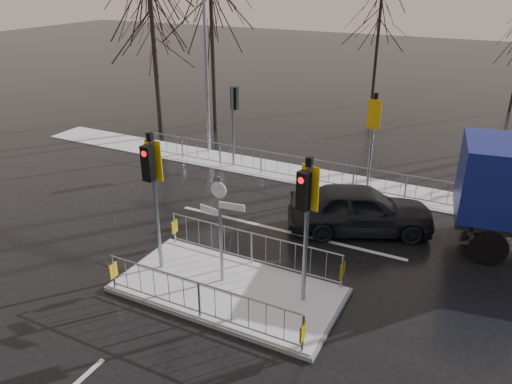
% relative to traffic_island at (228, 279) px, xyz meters
% --- Properties ---
extents(ground, '(120.00, 120.00, 0.00)m').
position_rel_traffic_island_xyz_m(ground, '(0.01, -0.01, -0.39)').
color(ground, black).
rests_on(ground, ground).
extents(snow_verge, '(30.00, 2.00, 0.04)m').
position_rel_traffic_island_xyz_m(snow_verge, '(0.01, 8.59, -0.37)').
color(snow_verge, white).
rests_on(snow_verge, ground).
extents(lane_markings, '(8.00, 11.38, 0.01)m').
position_rel_traffic_island_xyz_m(lane_markings, '(0.01, -0.34, -0.39)').
color(lane_markings, silver).
rests_on(lane_markings, ground).
extents(traffic_island, '(6.00, 3.04, 4.15)m').
position_rel_traffic_island_xyz_m(traffic_island, '(0.00, 0.00, 0.00)').
color(traffic_island, slate).
rests_on(traffic_island, ground).
extents(far_kerb_fixtures, '(18.00, 0.65, 3.83)m').
position_rel_traffic_island_xyz_m(far_kerb_fixtures, '(0.31, 8.08, 0.63)').
color(far_kerb_fixtures, gray).
rests_on(far_kerb_fixtures, ground).
extents(car_far_lane, '(5.06, 3.65, 1.60)m').
position_rel_traffic_island_xyz_m(car_far_lane, '(2.15, 4.94, 0.41)').
color(car_far_lane, black).
rests_on(car_far_lane, ground).
extents(tree_near_a, '(4.75, 4.75, 8.97)m').
position_rel_traffic_island_xyz_m(tree_near_a, '(-10.49, 10.99, 5.72)').
color(tree_near_a, black).
rests_on(tree_near_a, ground).
extents(tree_near_b, '(4.00, 4.00, 7.55)m').
position_rel_traffic_island_xyz_m(tree_near_b, '(-7.99, 12.49, 4.76)').
color(tree_near_b, black).
rests_on(tree_near_b, ground).
extents(tree_near_c, '(3.50, 3.50, 6.61)m').
position_rel_traffic_island_xyz_m(tree_near_c, '(-12.49, 13.49, 4.11)').
color(tree_near_c, black).
rests_on(tree_near_c, ground).
extents(tree_far_a, '(3.75, 3.75, 7.08)m').
position_rel_traffic_island_xyz_m(tree_far_a, '(-1.99, 21.99, 4.43)').
color(tree_far_a, black).
rests_on(tree_far_a, ground).
extents(street_lamp_left, '(1.25, 0.18, 8.20)m').
position_rel_traffic_island_xyz_m(street_lamp_left, '(-6.42, 9.49, 4.10)').
color(street_lamp_left, gray).
rests_on(street_lamp_left, ground).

